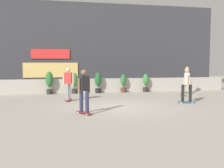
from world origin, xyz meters
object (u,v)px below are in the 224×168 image
(potted_plant_2, at_px, (98,82))
(skater_foreground, at_px, (84,90))
(potted_plant_3, at_px, (123,83))
(skateboard_near_camera, at_px, (183,95))
(potted_plant_1, at_px, (74,82))
(potted_plant_0, at_px, (49,81))
(skater_far_right, at_px, (187,84))
(skater_by_wall_left, at_px, (68,83))
(potted_plant_4, at_px, (146,82))
(skater_mid_plaza, at_px, (187,79))

(potted_plant_2, bearing_deg, skater_foreground, -102.98)
(potted_plant_3, bearing_deg, skateboard_near_camera, -37.72)
(potted_plant_1, distance_m, skater_foreground, 6.87)
(potted_plant_0, distance_m, skater_far_right, 8.34)
(potted_plant_3, bearing_deg, potted_plant_1, 180.00)
(skateboard_near_camera, bearing_deg, potted_plant_1, 159.27)
(potted_plant_3, relative_size, skater_by_wall_left, 0.71)
(potted_plant_4, relative_size, skater_far_right, 0.71)
(potted_plant_2, xyz_separation_m, potted_plant_4, (3.23, -0.00, -0.10))
(potted_plant_2, xyz_separation_m, skater_far_right, (3.53, -5.11, 0.20))
(skater_mid_plaza, xyz_separation_m, skater_far_right, (-2.00, -3.79, 0.00))
(potted_plant_2, bearing_deg, skateboard_near_camera, -26.53)
(potted_plant_0, relative_size, skater_far_right, 0.83)
(potted_plant_2, distance_m, skater_foreground, 7.05)
(potted_plant_0, relative_size, skateboard_near_camera, 1.73)
(skater_far_right, distance_m, skateboard_near_camera, 3.12)
(potted_plant_2, bearing_deg, potted_plant_1, -180.00)
(potted_plant_1, distance_m, potted_plant_3, 3.19)
(potted_plant_0, distance_m, skateboard_near_camera, 8.18)
(potted_plant_1, xyz_separation_m, potted_plant_2, (1.51, 0.00, 0.00))
(skater_by_wall_left, height_order, skateboard_near_camera, skater_by_wall_left)
(skater_by_wall_left, distance_m, skateboard_near_camera, 6.88)
(potted_plant_2, relative_size, potted_plant_3, 1.10)
(potted_plant_2, height_order, skater_by_wall_left, skater_by_wall_left)
(potted_plant_2, bearing_deg, skater_by_wall_left, -121.78)
(potted_plant_4, distance_m, skater_foreground, 8.39)
(potted_plant_0, relative_size, skater_mid_plaza, 0.83)
(skater_by_wall_left, xyz_separation_m, skater_mid_plaza, (7.55, 1.94, 0.00))
(potted_plant_0, xyz_separation_m, skater_far_right, (6.58, -5.11, 0.14))
(potted_plant_2, xyz_separation_m, skateboard_near_camera, (4.74, -2.37, -0.68))
(potted_plant_0, distance_m, skater_foreground, 7.02)
(skater_mid_plaza, height_order, skateboard_near_camera, skater_mid_plaza)
(skater_foreground, relative_size, skateboard_near_camera, 2.08)
(potted_plant_1, distance_m, potted_plant_2, 1.51)
(skater_by_wall_left, relative_size, skater_foreground, 1.00)
(potted_plant_0, bearing_deg, potted_plant_4, 0.00)
(skater_mid_plaza, bearing_deg, skateboard_near_camera, -127.16)
(potted_plant_4, distance_m, skater_by_wall_left, 6.19)
(potted_plant_4, distance_m, skateboard_near_camera, 2.87)
(skater_foreground, bearing_deg, skateboard_near_camera, 35.45)
(potted_plant_0, xyz_separation_m, skater_foreground, (1.47, -6.86, 0.14))
(potted_plant_2, relative_size, skater_far_right, 0.78)
(potted_plant_3, xyz_separation_m, skateboard_near_camera, (3.06, -2.37, -0.57))
(potted_plant_2, height_order, skater_far_right, skater_far_right)
(skater_foreground, bearing_deg, skater_by_wall_left, 96.98)
(skater_by_wall_left, bearing_deg, skater_mid_plaza, 14.43)
(potted_plant_0, xyz_separation_m, skater_by_wall_left, (1.03, -3.27, 0.14))
(potted_plant_4, bearing_deg, skater_by_wall_left, -148.13)
(potted_plant_4, bearing_deg, skater_foreground, -125.02)
(potted_plant_1, distance_m, skater_far_right, 7.18)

